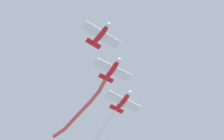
% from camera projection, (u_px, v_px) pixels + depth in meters
% --- Properties ---
extents(airplane_lead, '(5.72, 7.51, 1.85)m').
position_uv_depth(airplane_lead, '(101.00, 35.00, 89.78)').
color(airplane_lead, red).
extents(airplane_left_wing, '(5.74, 7.46, 1.85)m').
position_uv_depth(airplane_left_wing, '(112.00, 69.00, 94.16)').
color(airplane_left_wing, red).
extents(smoke_trail_left_wing, '(16.51, 3.96, 1.49)m').
position_uv_depth(smoke_trail_left_wing, '(81.00, 111.00, 98.72)').
color(smoke_trail_left_wing, '#DB4C4C').
extents(airplane_right_wing, '(5.74, 7.49, 1.85)m').
position_uv_depth(airplane_right_wing, '(123.00, 101.00, 98.54)').
color(airplane_right_wing, red).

